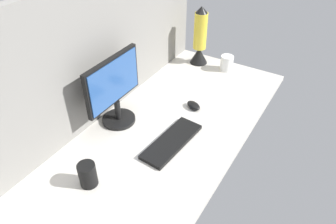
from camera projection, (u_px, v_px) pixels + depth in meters
The scene contains 8 objects.
ground_plane at pixel (161, 134), 168.71cm from camera, with size 180.00×80.00×3.00cm, color beige.
cubicle_wall_back at pixel (97, 52), 161.20cm from camera, with size 180.00×5.00×72.73cm.
monitor at pixel (114, 89), 162.90cm from camera, with size 38.30×18.00×37.81cm.
keyboard at pixel (172, 141), 160.34cm from camera, with size 37.00×13.00×2.00cm, color black.
mouse at pixel (194, 105), 183.37cm from camera, with size 5.60×9.60×3.40cm, color black.
mug_ceramic_white at pixel (227, 63), 216.23cm from camera, with size 8.46×8.46×10.23cm.
mug_black_travel at pixel (88, 175), 136.88cm from camera, with size 7.82×7.82×11.37cm.
lava_lamp at pixel (200, 40), 217.34cm from camera, with size 12.32×12.32×40.30cm.
Camera 1 is at (-106.33, -69.44, 110.22)cm, focal length 34.19 mm.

